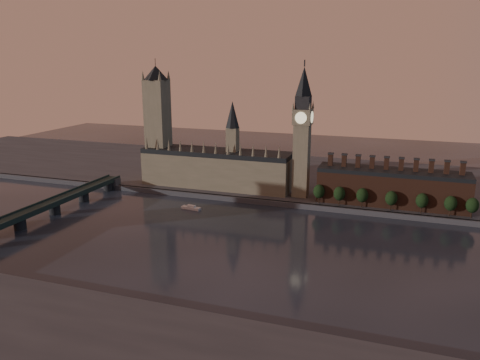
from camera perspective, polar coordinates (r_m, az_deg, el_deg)
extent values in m
plane|color=black|center=(285.70, 0.69, -8.46)|extent=(900.00, 900.00, 0.00)
cube|color=#47464B|center=(366.33, 5.15, -2.92)|extent=(900.00, 4.00, 4.00)
cube|color=#47464B|center=(451.01, 7.94, 0.35)|extent=(900.00, 180.00, 4.00)
cube|color=#7B6F58|center=(404.37, -2.89, 1.15)|extent=(130.00, 30.00, 28.00)
cube|color=black|center=(400.95, -2.92, 3.38)|extent=(130.00, 30.00, 4.00)
cube|color=#7B6F58|center=(393.83, -0.91, 4.67)|extent=(9.00, 9.00, 24.00)
cone|color=black|center=(390.52, -0.92, 7.99)|extent=(12.00, 12.00, 22.00)
cone|color=#7B6F58|center=(413.07, -11.31, 4.43)|extent=(2.60, 2.60, 10.00)
cone|color=#7B6F58|center=(407.81, -10.00, 4.36)|extent=(2.60, 2.60, 10.00)
cone|color=#7B6F58|center=(402.76, -8.66, 4.29)|extent=(2.60, 2.60, 10.00)
cone|color=#7B6F58|center=(397.94, -7.29, 4.22)|extent=(2.60, 2.60, 10.00)
cone|color=#7B6F58|center=(393.35, -5.88, 4.14)|extent=(2.60, 2.60, 10.00)
cone|color=#7B6F58|center=(389.01, -4.44, 4.05)|extent=(2.60, 2.60, 10.00)
cone|color=#7B6F58|center=(384.91, -2.97, 3.96)|extent=(2.60, 2.60, 10.00)
cone|color=#7B6F58|center=(381.07, -1.48, 3.87)|extent=(2.60, 2.60, 10.00)
cone|color=#7B6F58|center=(377.50, 0.05, 3.77)|extent=(2.60, 2.60, 10.00)
cone|color=#7B6F58|center=(374.20, 1.61, 3.67)|extent=(2.60, 2.60, 10.00)
cone|color=#7B6F58|center=(371.19, 3.19, 3.56)|extent=(2.60, 2.60, 10.00)
cone|color=#7B6F58|center=(368.46, 4.80, 3.45)|extent=(2.60, 2.60, 10.00)
cube|color=#7B6F58|center=(421.81, -9.93, 5.80)|extent=(18.00, 18.00, 90.00)
cone|color=black|center=(417.26, -10.25, 12.74)|extent=(24.00, 24.00, 12.00)
cylinder|color=#232326|center=(417.14, -10.28, 13.56)|extent=(0.50, 0.50, 12.00)
cone|color=#7B6F58|center=(414.37, -11.77, 12.38)|extent=(3.00, 3.00, 8.00)
cone|color=#7B6F58|center=(406.46, -9.78, 12.43)|extent=(3.00, 3.00, 8.00)
cone|color=#7B6F58|center=(428.21, -10.66, 12.49)|extent=(3.00, 3.00, 8.00)
cone|color=#7B6F58|center=(420.57, -8.72, 12.54)|extent=(3.00, 3.00, 8.00)
cube|color=#7B6F58|center=(375.19, 7.48, 2.33)|extent=(12.00, 12.00, 58.00)
cube|color=#7B6F58|center=(369.41, 7.66, 7.64)|extent=(14.00, 14.00, 12.00)
cube|color=#232326|center=(368.27, 7.72, 9.34)|extent=(11.00, 11.00, 10.00)
cone|color=black|center=(367.18, 7.81, 11.83)|extent=(13.00, 13.00, 22.00)
cylinder|color=#232326|center=(366.81, 7.88, 13.93)|extent=(1.00, 1.00, 5.00)
cylinder|color=beige|center=(362.41, 7.43, 7.52)|extent=(9.00, 0.50, 9.00)
cylinder|color=beige|center=(376.42, 7.89, 7.76)|extent=(9.00, 0.50, 9.00)
cylinder|color=beige|center=(370.90, 6.56, 7.71)|extent=(0.50, 9.00, 9.00)
cylinder|color=beige|center=(368.06, 8.77, 7.58)|extent=(0.50, 9.00, 9.00)
cone|color=#7B6F58|center=(363.47, 6.49, 9.00)|extent=(2.00, 2.00, 6.00)
cone|color=#7B6F58|center=(360.86, 8.52, 8.89)|extent=(2.00, 2.00, 6.00)
cone|color=#7B6F58|center=(376.11, 6.93, 9.17)|extent=(2.00, 2.00, 6.00)
cone|color=#7B6F58|center=(373.59, 8.90, 9.06)|extent=(2.00, 2.00, 6.00)
cube|color=#4F2C1E|center=(372.10, 18.00, -1.07)|extent=(110.00, 25.00, 24.00)
cube|color=black|center=(368.85, 18.17, 0.95)|extent=(110.00, 25.00, 3.00)
cube|color=#4F2C1E|center=(370.89, 10.98, 2.44)|extent=(3.50, 3.50, 9.00)
cube|color=#232326|center=(369.89, 11.01, 3.20)|extent=(4.20, 4.20, 1.00)
cube|color=#4F2C1E|center=(369.64, 12.58, 2.31)|extent=(3.50, 3.50, 9.00)
cube|color=#232326|center=(368.64, 12.62, 3.07)|extent=(4.20, 4.20, 1.00)
cube|color=#4F2C1E|center=(368.67, 14.19, 2.19)|extent=(3.50, 3.50, 9.00)
cube|color=#232326|center=(367.67, 14.24, 2.95)|extent=(4.20, 4.20, 1.00)
cube|color=#4F2C1E|center=(368.00, 15.81, 2.06)|extent=(3.50, 3.50, 9.00)
cube|color=#232326|center=(367.00, 15.86, 2.82)|extent=(4.20, 4.20, 1.00)
cube|color=#4F2C1E|center=(367.63, 17.43, 1.92)|extent=(3.50, 3.50, 9.00)
cube|color=#232326|center=(366.62, 17.49, 2.69)|extent=(4.20, 4.20, 1.00)
cube|color=#4F2C1E|center=(367.55, 19.05, 1.79)|extent=(3.50, 3.50, 9.00)
cube|color=#232326|center=(366.54, 19.11, 2.55)|extent=(4.20, 4.20, 1.00)
cube|color=#4F2C1E|center=(367.77, 20.67, 1.66)|extent=(3.50, 3.50, 9.00)
cube|color=#232326|center=(366.76, 20.74, 2.42)|extent=(4.20, 4.20, 1.00)
cube|color=#4F2C1E|center=(368.29, 22.29, 1.52)|extent=(3.50, 3.50, 9.00)
cube|color=#232326|center=(367.28, 22.37, 2.28)|extent=(4.20, 4.20, 1.00)
cube|color=#4F2C1E|center=(369.10, 23.91, 1.38)|extent=(3.50, 3.50, 9.00)
cube|color=#232326|center=(368.09, 23.98, 2.14)|extent=(4.20, 4.20, 1.00)
cube|color=#4F2C1E|center=(370.20, 25.51, 1.24)|extent=(3.50, 3.50, 9.00)
cube|color=#232326|center=(369.20, 25.59, 2.00)|extent=(4.20, 4.20, 1.00)
cylinder|color=black|center=(364.21, 9.56, -2.35)|extent=(0.80, 0.80, 6.00)
ellipsoid|color=black|center=(362.39, 9.60, -1.37)|extent=(8.60, 8.60, 10.75)
cylinder|color=black|center=(361.13, 11.96, -2.62)|extent=(0.80, 0.80, 6.00)
ellipsoid|color=black|center=(359.30, 12.02, -1.63)|extent=(8.60, 8.60, 10.75)
cylinder|color=black|center=(360.78, 14.61, -2.79)|extent=(0.80, 0.80, 6.00)
ellipsoid|color=black|center=(358.95, 14.67, -1.80)|extent=(8.60, 8.60, 10.75)
cylinder|color=black|center=(359.09, 17.88, -3.12)|extent=(0.80, 0.80, 6.00)
ellipsoid|color=black|center=(357.25, 17.96, -2.12)|extent=(8.60, 8.60, 10.75)
cylinder|color=black|center=(360.66, 21.21, -3.34)|extent=(0.80, 0.80, 6.00)
ellipsoid|color=black|center=(358.82, 21.30, -2.35)|extent=(8.60, 8.60, 10.75)
cylinder|color=black|center=(361.59, 24.18, -3.59)|extent=(0.80, 0.80, 6.00)
ellipsoid|color=black|center=(359.75, 24.29, -2.61)|extent=(8.60, 8.60, 10.75)
cylinder|color=black|center=(363.33, 26.36, -3.76)|extent=(0.80, 0.80, 6.00)
ellipsoid|color=black|center=(361.51, 26.48, -2.78)|extent=(8.60, 8.60, 10.75)
cube|color=#1E2E2B|center=(356.22, -24.02, -3.50)|extent=(12.00, 200.00, 2.50)
cube|color=#1E2E2B|center=(359.38, -24.69, -3.10)|extent=(1.00, 200.00, 1.30)
cube|color=#1E2E2B|center=(352.03, -23.39, -3.32)|extent=(1.00, 200.00, 1.30)
cube|color=#47464B|center=(427.54, -15.42, -0.14)|extent=(14.00, 8.00, 6.00)
cylinder|color=#232326|center=(349.65, -25.25, -4.85)|extent=(8.00, 8.00, 7.75)
cylinder|color=#232326|center=(373.12, -21.66, -3.30)|extent=(8.00, 8.00, 7.75)
cylinder|color=#232326|center=(398.12, -18.52, -1.92)|extent=(8.00, 8.00, 7.75)
cylinder|color=#232326|center=(424.37, -15.76, -0.71)|extent=(8.00, 8.00, 7.75)
cube|color=silver|center=(360.64, -5.98, -3.41)|extent=(15.79, 5.98, 1.76)
cube|color=silver|center=(360.17, -5.99, -3.18)|extent=(6.91, 3.97, 1.32)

